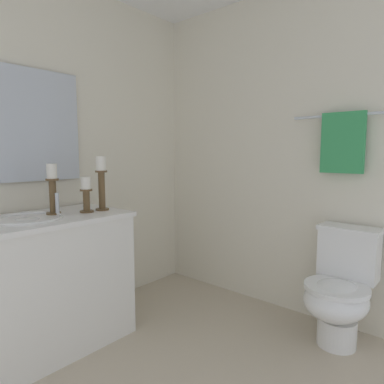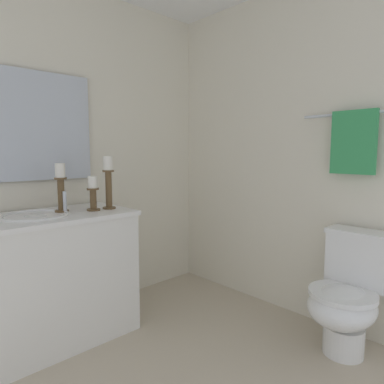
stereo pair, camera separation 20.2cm
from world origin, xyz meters
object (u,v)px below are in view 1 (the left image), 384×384
Objects in this scene: vanity_cabinet at (31,287)px; candle_holder_tall at (101,181)px; sink_basin at (28,225)px; toilet at (340,290)px; towel_near_vanity at (343,143)px; candle_holder_short at (86,194)px; towel_bar at (345,115)px; mirror at (2,123)px; candle_holder_mid at (52,187)px.

vanity_cabinet is 0.78m from candle_holder_tall.
sink_basin reaches higher than toilet.
sink_basin is at bearing -130.39° from towel_near_vanity.
candle_holder_short is 1.79m from towel_bar.
sink_basin is 0.54× the size of toilet.
candle_holder_short is 0.58× the size of towel_near_vanity.
sink_basin is 0.54m from candle_holder_tall.
candle_holder_short reaches higher than vanity_cabinet.
sink_basin is 1.97m from toilet.
candle_holder_tall is (0.35, 0.48, -0.38)m from mirror.
candle_holder_tall is at bearing 81.89° from vanity_cabinet.
candle_holder_mid is at bearing -110.11° from candle_holder_tall.
candle_holder_tall is at bearing -139.48° from towel_near_vanity.
sink_basin is 0.57× the size of towel_bar.
mirror reaches higher than candle_holder_mid.
mirror is at bearing -141.58° from toilet.
mirror is (-0.28, 0.00, 0.99)m from vanity_cabinet.
candle_holder_mid is 1.94m from toilet.
towel_near_vanity reaches higher than towel_bar.
mirror is 2.20m from towel_near_vanity.
sink_basin is 0.28m from candle_holder_mid.
candle_holder_short is 1.75m from toilet.
vanity_cabinet is 1.03m from mirror.
vanity_cabinet is 1.92m from toilet.
towel_near_vanity reaches higher than candle_holder_mid.
candle_holder_tall is 0.90× the size of towel_near_vanity.
sink_basin is 1.09× the size of candle_holder_tall.
candle_holder_short is at bearing 80.32° from sink_basin.
sink_basin is at bearing -77.86° from candle_holder_mid.
mirror is 2.21m from towel_bar.
vanity_cabinet is 0.65m from candle_holder_short.
mirror is at bearing -135.93° from towel_near_vanity.
candle_holder_mid is (-0.04, 0.18, 0.59)m from vanity_cabinet.
towel_near_vanity is (-0.09, 0.20, 0.93)m from toilet.
candle_holder_mid is at bearing 102.08° from vanity_cabinet.
vanity_cabinet is at bearing -90.00° from sink_basin.
towel_bar is (1.30, 1.55, 1.06)m from vanity_cabinet.
mirror is at bearing -142.64° from candle_holder_mid.
mirror reaches higher than candle_holder_tall.
mirror is 0.67m from candle_holder_short.
towel_bar is at bearing 44.40° from mirror.
toilet is at bearing -67.76° from towel_bar.
toilet is at bearing 43.59° from sink_basin.
sink_basin is (-0.00, 0.00, 0.38)m from vanity_cabinet.
toilet is (1.33, 0.97, -0.60)m from candle_holder_short.
candle_holder_mid reaches higher than sink_basin.
towel_near_vanity is at bearing 40.52° from candle_holder_tall.
candle_holder_tall is at bearing -139.00° from towel_bar.
towel_bar is 0.18m from towel_near_vanity.
candle_holder_short is 0.31× the size of toilet.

